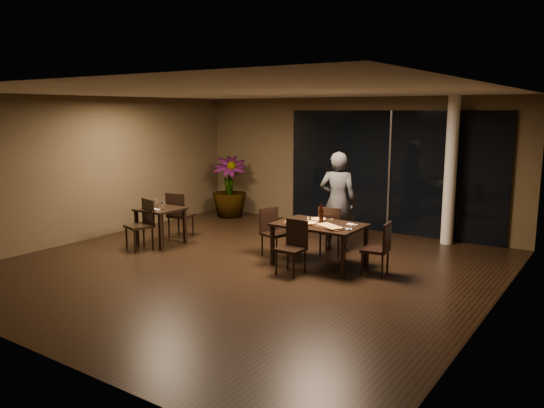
{
  "coord_description": "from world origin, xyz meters",
  "views": [
    {
      "loc": [
        5.41,
        -7.12,
        2.69
      ],
      "look_at": [
        0.16,
        0.57,
        1.05
      ],
      "focal_mm": 35.0,
      "sensor_mm": 36.0,
      "label": 1
    }
  ],
  "objects": [
    {
      "name": "pizza_board_left",
      "position": [
        0.73,
        0.64,
        0.76
      ],
      "size": [
        0.64,
        0.44,
        0.01
      ],
      "primitive_type": "cube",
      "rotation": [
        0.0,
        0.0,
        0.27
      ],
      "color": "#462616",
      "rests_on": "main_table"
    },
    {
      "name": "chair_main_far",
      "position": [
        0.86,
        1.5,
        0.52
      ],
      "size": [
        0.5,
        0.5,
        0.94
      ],
      "rotation": [
        0.0,
        0.0,
        3.3
      ],
      "color": "black",
      "rests_on": "ground"
    },
    {
      "name": "pizza_board_right",
      "position": [
        1.3,
        0.61,
        0.76
      ],
      "size": [
        0.61,
        0.41,
        0.01
      ],
      "primitive_type": "cube",
      "rotation": [
        0.0,
        0.0,
        -0.27
      ],
      "color": "#402514",
      "rests_on": "main_table"
    },
    {
      "name": "wall_front",
      "position": [
        0.0,
        -4.05,
        1.5
      ],
      "size": [
        8.0,
        0.1,
        3.0
      ],
      "primitive_type": "cube",
      "color": "#483B26",
      "rests_on": "ground"
    },
    {
      "name": "chair_main_left",
      "position": [
        -0.05,
        0.88,
        0.51
      ],
      "size": [
        0.53,
        0.53,
        0.91
      ],
      "rotation": [
        0.0,
        0.0,
        1.25
      ],
      "color": "black",
      "rests_on": "ground"
    },
    {
      "name": "tumbler_left",
      "position": [
        0.74,
        0.9,
        0.79
      ],
      "size": [
        0.07,
        0.07,
        0.09
      ],
      "primitive_type": "cylinder",
      "color": "white",
      "rests_on": "main_table"
    },
    {
      "name": "chair_main_right",
      "position": [
        2.11,
        0.86,
        0.5
      ],
      "size": [
        0.47,
        0.47,
        0.9
      ],
      "rotation": [
        0.0,
        0.0,
        -1.44
      ],
      "color": "black",
      "rests_on": "ground"
    },
    {
      "name": "side_table",
      "position": [
        -2.4,
        0.3,
        0.62
      ],
      "size": [
        0.8,
        0.8,
        0.75
      ],
      "color": "black",
      "rests_on": "ground"
    },
    {
      "name": "wine_glass_a",
      "position": [
        -2.57,
        0.35,
        0.83
      ],
      "size": [
        0.07,
        0.07,
        0.16
      ],
      "primitive_type": null,
      "color": "white",
      "rests_on": "side_table"
    },
    {
      "name": "wall_back",
      "position": [
        0.0,
        4.05,
        1.5
      ],
      "size": [
        8.0,
        0.1,
        3.0
      ],
      "primitive_type": "cube",
      "color": "#483B26",
      "rests_on": "ground"
    },
    {
      "name": "bottle_c",
      "position": [
        0.98,
        0.9,
        0.92
      ],
      "size": [
        0.07,
        0.07,
        0.34
      ],
      "primitive_type": null,
      "color": "black",
      "rests_on": "main_table"
    },
    {
      "name": "chair_side_far",
      "position": [
        -2.52,
        0.93,
        0.54
      ],
      "size": [
        0.53,
        0.53,
        0.98
      ],
      "rotation": [
        0.0,
        0.0,
        3.33
      ],
      "color": "black",
      "rests_on": "ground"
    },
    {
      "name": "wall_right",
      "position": [
        4.05,
        0.0,
        1.5
      ],
      "size": [
        0.1,
        8.0,
        3.0
      ],
      "primitive_type": "cube",
      "color": "#483B26",
      "rests_on": "ground"
    },
    {
      "name": "napkin_far",
      "position": [
        1.51,
        1.03,
        0.76
      ],
      "size": [
        0.19,
        0.12,
        0.01
      ],
      "primitive_type": "cube",
      "rotation": [
        0.0,
        0.0,
        -0.12
      ],
      "color": "white",
      "rests_on": "main_table"
    },
    {
      "name": "round_pizza",
      "position": [
        0.81,
        1.09,
        0.76
      ],
      "size": [
        0.28,
        0.28,
        0.01
      ],
      "primitive_type": "cylinder",
      "color": "#B33713",
      "rests_on": "main_table"
    },
    {
      "name": "window_panel",
      "position": [
        1.0,
        3.96,
        1.35
      ],
      "size": [
        5.0,
        0.06,
        2.7
      ],
      "primitive_type": "cube",
      "color": "black",
      "rests_on": "ground"
    },
    {
      "name": "diner",
      "position": [
        0.77,
        1.93,
        0.96
      ],
      "size": [
        0.75,
        0.61,
        1.93
      ],
      "primitive_type": "imported",
      "rotation": [
        0.0,
        0.0,
        3.45
      ],
      "color": "#2C2F31",
      "rests_on": "ground"
    },
    {
      "name": "main_table",
      "position": [
        1.0,
        0.8,
        0.68
      ],
      "size": [
        1.5,
        1.0,
        0.75
      ],
      "color": "black",
      "rests_on": "ground"
    },
    {
      "name": "tumbler_right",
      "position": [
        1.17,
        0.89,
        0.8
      ],
      "size": [
        0.08,
        0.08,
        0.1
      ],
      "primitive_type": "cylinder",
      "color": "white",
      "rests_on": "main_table"
    },
    {
      "name": "chair_side_near",
      "position": [
        -2.43,
        -0.15,
        0.55
      ],
      "size": [
        0.56,
        0.56,
        0.98
      ],
      "rotation": [
        0.0,
        0.0,
        -0.27
      ],
      "color": "black",
      "rests_on": "ground"
    },
    {
      "name": "bottle_b",
      "position": [
        1.04,
        0.78,
        0.88
      ],
      "size": [
        0.06,
        0.06,
        0.26
      ],
      "primitive_type": null,
      "color": "black",
      "rests_on": "main_table"
    },
    {
      "name": "oblong_pizza_right",
      "position": [
        1.3,
        0.61,
        0.77
      ],
      "size": [
        0.53,
        0.42,
        0.02
      ],
      "primitive_type": null,
      "rotation": [
        0.0,
        0.0,
        -0.49
      ],
      "color": "#670F09",
      "rests_on": "pizza_board_right"
    },
    {
      "name": "wine_glass_b",
      "position": [
        -2.25,
        0.24,
        0.83
      ],
      "size": [
        0.08,
        0.08,
        0.17
      ],
      "primitive_type": null,
      "color": "white",
      "rests_on": "side_table"
    },
    {
      "name": "bottle_a",
      "position": [
        0.99,
        0.87,
        0.9
      ],
      "size": [
        0.07,
        0.07,
        0.3
      ],
      "primitive_type": null,
      "color": "black",
      "rests_on": "main_table"
    },
    {
      "name": "ceiling",
      "position": [
        0.0,
        0.0,
        3.02
      ],
      "size": [
        8.0,
        8.0,
        0.04
      ],
      "primitive_type": "cube",
      "color": "silver",
      "rests_on": "wall_back"
    },
    {
      "name": "napkin_near",
      "position": [
        1.59,
        0.66,
        0.76
      ],
      "size": [
        0.2,
        0.16,
        0.01
      ],
      "primitive_type": "cube",
      "rotation": [
        0.0,
        0.0,
        0.39
      ],
      "color": "white",
      "rests_on": "main_table"
    },
    {
      "name": "oblong_pizza_left",
      "position": [
        0.73,
        0.64,
        0.77
      ],
      "size": [
        0.54,
        0.32,
        0.02
      ],
      "primitive_type": null,
      "rotation": [
        0.0,
        0.0,
        0.19
      ],
      "color": "maroon",
      "rests_on": "pizza_board_left"
    },
    {
      "name": "side_napkin",
      "position": [
        -2.35,
        0.11,
        0.76
      ],
      "size": [
        0.19,
        0.12,
        0.01
      ],
      "primitive_type": "cube",
      "rotation": [
        0.0,
        0.0,
        0.06
      ],
      "color": "white",
      "rests_on": "side_table"
    },
    {
      "name": "potted_plant",
      "position": [
        -3.05,
        3.33,
        0.77
      ],
      "size": [
        1.18,
        1.18,
        1.54
      ],
      "primitive_type": "imported",
      "rotation": [
        0.0,
        0.0,
        0.69
      ],
      "color": "#1C4818",
      "rests_on": "ground"
    },
    {
      "name": "column",
      "position": [
        2.4,
        3.65,
        1.5
      ],
      "size": [
        0.24,
        0.24,
        3.0
      ],
      "primitive_type": "cylinder",
      "color": "silver",
      "rests_on": "ground"
    },
    {
      "name": "chair_main_near",
      "position": [
        0.87,
        0.15,
        0.51
      ],
      "size": [
        0.43,
        0.43,
        0.91
      ],
      "rotation": [
        0.0,
        0.0,
        -0.02
      ],
      "color": "black",
      "rests_on": "ground"
    },
    {
      "name": "wall_left",
      "position": [
        -4.05,
        0.0,
        1.5
      ],
      "size": [
        0.1,
        8.0,
        3.0
      ],
      "primitive_type": "cube",
      "color": "#483B26",
      "rests_on": "ground"
    },
    {
      "name": "ground",
      "position": [
        0.0,
        0.0,
        0.0
      ],
      "size": [
        8.0,
        8.0,
        0.0
      ],
      "primitive_type": "plane",
      "color": "black",
      "rests_on": "ground"
    }
  ]
}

